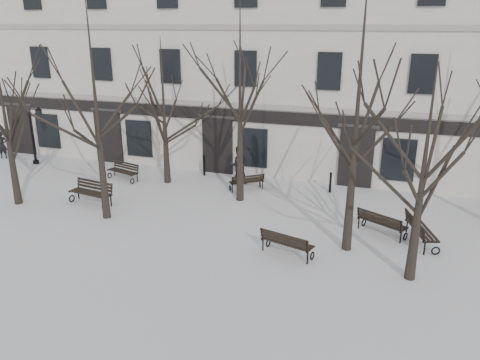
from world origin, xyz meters
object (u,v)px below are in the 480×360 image
at_px(bench_5, 420,229).
at_px(tree_3, 426,148).
at_px(bench_0, 92,192).
at_px(tree_0, 3,106).
at_px(bench_4, 247,181).
at_px(tree_2, 359,85).
at_px(tree_1, 94,87).
at_px(bench_2, 381,222).
at_px(bench_3, 124,171).
at_px(lamp_post, 35,131).
at_px(bench_1, 287,243).

bearing_deg(bench_5, tree_3, 155.45).
bearing_deg(bench_0, tree_0, -153.00).
relative_size(tree_3, bench_4, 4.16).
bearing_deg(tree_2, bench_5, 28.11).
relative_size(tree_0, bench_5, 3.38).
bearing_deg(bench_5, bench_4, 48.41).
xyz_separation_m(tree_1, bench_2, (10.63, 1.73, -4.74)).
relative_size(bench_2, bench_3, 1.05).
bearing_deg(bench_5, tree_1, 79.59).
distance_m(tree_0, bench_2, 15.72).
height_order(tree_3, bench_0, tree_3).
relative_size(tree_1, bench_5, 4.12).
xyz_separation_m(tree_0, lamp_post, (-3.31, 5.22, -2.42)).
relative_size(tree_2, bench_5, 4.45).
bearing_deg(lamp_post, bench_3, -8.70).
xyz_separation_m(tree_2, bench_2, (1.08, 1.56, -5.16)).
distance_m(tree_3, bench_5, 4.53).
height_order(tree_0, tree_1, tree_1).
bearing_deg(lamp_post, tree_0, -57.63).
relative_size(tree_0, bench_4, 4.28).
relative_size(tree_0, bench_3, 3.78).
xyz_separation_m(bench_2, bench_5, (1.32, -0.28, 0.03)).
xyz_separation_m(tree_2, bench_1, (-1.89, -1.15, -5.17)).
relative_size(bench_1, bench_5, 0.93).
relative_size(bench_1, bench_4, 1.18).
bearing_deg(tree_2, bench_1, -148.72).
distance_m(bench_4, lamp_post, 12.39).
xyz_separation_m(bench_0, bench_5, (13.41, 0.34, -0.02)).
height_order(bench_0, lamp_post, lamp_post).
distance_m(tree_0, bench_1, 12.82).
bearing_deg(bench_4, tree_0, -9.03).
xyz_separation_m(tree_1, tree_2, (9.55, 0.17, 0.42)).
bearing_deg(bench_0, tree_1, -28.40).
relative_size(tree_3, bench_2, 3.51).
height_order(tree_2, bench_1, tree_2).
height_order(tree_0, tree_3, tree_0).
distance_m(tree_0, bench_0, 4.95).
xyz_separation_m(bench_1, lamp_post, (-15.51, 6.32, 1.37)).
bearing_deg(lamp_post, bench_4, -2.38).
bearing_deg(bench_5, bench_3, 60.51).
bearing_deg(lamp_post, tree_2, -16.56).
xyz_separation_m(bench_2, bench_4, (-6.18, 3.10, -0.06)).
relative_size(bench_1, bench_2, 1.00).
relative_size(bench_4, lamp_post, 0.50).
relative_size(tree_3, lamp_post, 2.07).
bearing_deg(tree_0, lamp_post, 122.37).
xyz_separation_m(tree_0, bench_0, (3.09, 0.99, -3.74)).
bearing_deg(tree_3, bench_3, 157.26).
xyz_separation_m(tree_3, lamp_post, (-19.46, 6.57, -2.30)).
height_order(bench_0, bench_3, bench_0).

